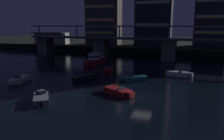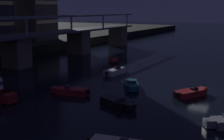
# 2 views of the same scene
# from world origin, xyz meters

# --- Properties ---
(ground_plane) EXTENTS (400.00, 400.00, 0.00)m
(ground_plane) POSITION_xyz_m (0.00, 0.00, 0.00)
(ground_plane) COLOR black
(far_riverbank) EXTENTS (240.00, 80.00, 2.20)m
(far_riverbank) POSITION_xyz_m (0.00, 82.00, 1.10)
(far_riverbank) COLOR black
(far_riverbank) RESTS_ON ground
(river_bridge) EXTENTS (86.21, 6.40, 9.38)m
(river_bridge) POSITION_xyz_m (0.00, 34.00, 4.04)
(river_bridge) COLOR #605B51
(river_bridge) RESTS_ON ground
(tower_west_low) EXTENTS (11.59, 8.79, 23.64)m
(tower_west_low) POSITION_xyz_m (-25.99, 51.09, 13.87)
(tower_west_low) COLOR #423D38
(tower_west_low) RESTS_ON far_riverbank
(tower_central) EXTENTS (10.02, 9.22, 25.58)m
(tower_central) POSITION_xyz_m (10.87, 55.16, 14.84)
(tower_central) COLOR #282833
(tower_central) RESTS_ON far_riverbank
(waterfront_pavilion) EXTENTS (12.40, 7.40, 4.70)m
(waterfront_pavilion) POSITION_xyz_m (-45.85, 45.91, 4.44)
(waterfront_pavilion) COLOR #B2AD9E
(waterfront_pavilion) RESTS_ON far_riverbank
(cabin_cruiser_near_left) EXTENTS (3.02, 9.22, 2.79)m
(cabin_cruiser_near_left) POSITION_xyz_m (-16.69, 21.86, 1.05)
(cabin_cruiser_near_left) COLOR maroon
(cabin_cruiser_near_left) RESTS_ON ground
(speedboat_near_center) EXTENTS (2.72, 5.19, 1.16)m
(speedboat_near_center) POSITION_xyz_m (-10.09, 13.94, 0.41)
(speedboat_near_center) COLOR maroon
(speedboat_near_center) RESTS_ON ground
(speedboat_near_right) EXTENTS (3.17, 5.05, 1.16)m
(speedboat_near_right) POSITION_xyz_m (-11.55, 6.36, 0.41)
(speedboat_near_right) COLOR black
(speedboat_near_right) RESTS_ON ground
(speedboat_mid_left) EXTENTS (4.85, 3.66, 1.16)m
(speedboat_mid_left) POSITION_xyz_m (-3.35, 8.61, 0.41)
(speedboat_mid_left) COLOR #196066
(speedboat_mid_left) RESTS_ON ground
(speedboat_mid_center) EXTENTS (5.23, 2.36, 1.16)m
(speedboat_mid_center) POSITION_xyz_m (3.71, 15.00, 0.41)
(speedboat_mid_center) COLOR silver
(speedboat_mid_center) RESTS_ON ground
(speedboat_far_left) EXTENTS (2.47, 5.23, 1.16)m
(speedboat_far_left) POSITION_xyz_m (-21.40, 1.04, 0.41)
(speedboat_far_left) COLOR beige
(speedboat_far_left) RESTS_ON ground
(speedboat_far_center) EXTENTS (4.92, 3.46, 1.16)m
(speedboat_far_center) POSITION_xyz_m (-3.44, 0.30, 0.41)
(speedboat_far_center) COLOR maroon
(speedboat_far_center) RESTS_ON ground
(speedboat_far_right) EXTENTS (3.99, 4.69, 1.16)m
(speedboat_far_right) POSITION_xyz_m (-11.75, -5.83, 0.41)
(speedboat_far_right) COLOR gray
(speedboat_far_right) RESTS_ON ground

